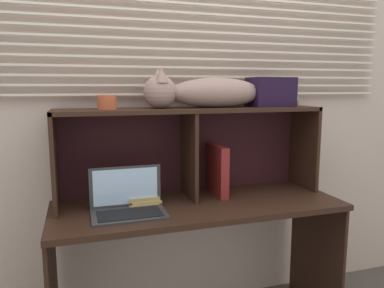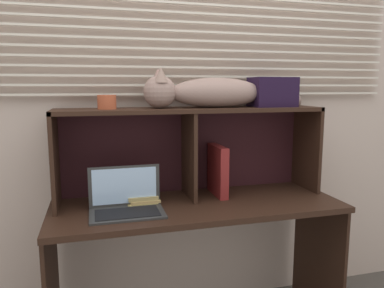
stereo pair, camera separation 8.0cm
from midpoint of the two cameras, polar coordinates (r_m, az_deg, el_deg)
back_panel_with_blinds at (r=2.18m, az=-2.61°, el=6.28°), size 4.40×0.08×2.50m
desk at (r=2.02m, az=-0.11°, el=-12.97°), size 1.51×0.56×0.75m
hutch_shelf_unit at (r=2.04m, az=-1.47°, el=1.33°), size 1.44×0.29×0.50m
cat at (r=2.01m, az=0.96°, el=8.04°), size 0.91×0.18×0.21m
laptop at (r=1.84m, az=-11.16°, el=-9.07°), size 0.36×0.23×0.22m
binder_upright at (r=2.09m, az=2.86°, el=-4.07°), size 0.05×0.24×0.28m
book_stack at (r=2.01m, az=-8.96°, el=-8.09°), size 0.17×0.23×0.05m
small_basket at (r=1.91m, az=-14.22°, el=6.30°), size 0.09×0.09×0.07m
storage_box at (r=2.17m, az=11.06°, el=7.93°), size 0.24×0.17×0.17m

